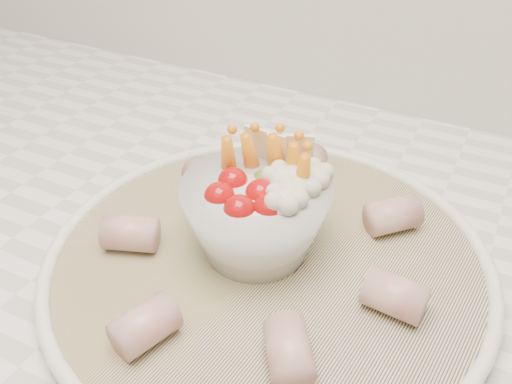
% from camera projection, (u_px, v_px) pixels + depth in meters
% --- Properties ---
extents(serving_platter, '(0.42, 0.42, 0.02)m').
position_uv_depth(serving_platter, '(268.00, 261.00, 0.48)').
color(serving_platter, navy).
rests_on(serving_platter, kitchen_counter).
extents(veggie_bowl, '(0.12, 0.12, 0.10)m').
position_uv_depth(veggie_bowl, '(259.00, 212.00, 0.47)').
color(veggie_bowl, silver).
rests_on(veggie_bowl, serving_platter).
extents(cured_meat_rolls, '(0.27, 0.29, 0.03)m').
position_uv_depth(cured_meat_rolls, '(267.00, 243.00, 0.47)').
color(cured_meat_rolls, '#AB4E4E').
rests_on(cured_meat_rolls, serving_platter).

